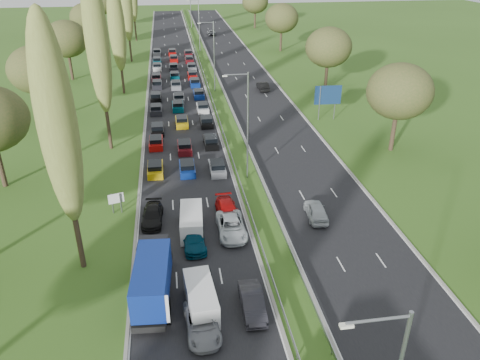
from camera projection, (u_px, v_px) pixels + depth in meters
ground at (214, 88)px, 85.55m from camera, size 260.00×260.00×0.00m
near_carriageway at (176, 86)px, 86.84m from camera, size 10.50×215.00×0.04m
far_carriageway at (248, 83)px, 88.66m from camera, size 10.50×215.00×0.04m
central_reservation at (212, 81)px, 87.50m from camera, size 2.36×215.00×0.32m
lamp_columns at (214, 57)px, 81.06m from camera, size 0.18×140.18×12.00m
poplar_row at (110, 31)px, 67.34m from camera, size 2.80×127.80×22.44m
woodland_left at (31, 76)px, 63.17m from camera, size 8.00×166.00×11.10m
woodland_right at (346, 58)px, 72.95m from camera, size 8.00×153.00×11.10m
traffic_queue_fill at (177, 91)px, 82.19m from camera, size 9.10×69.30×0.80m
near_car_3 at (152, 215)px, 44.28m from camera, size 2.17×4.73×1.34m
near_car_6 at (202, 323)px, 31.72m from camera, size 2.50×4.96×1.35m
near_car_7 at (194, 239)px, 40.76m from camera, size 2.18×4.80×1.36m
near_car_9 at (252, 302)px, 33.48m from camera, size 1.60×4.50×1.48m
near_car_10 at (231, 226)px, 42.43m from camera, size 2.46×5.34×1.48m
near_car_11 at (227, 210)px, 45.10m from camera, size 2.22×4.89×1.39m
near_car_12 at (232, 223)px, 43.11m from camera, size 1.69×3.94×1.32m
far_car_0 at (316, 211)px, 44.87m from camera, size 2.17×4.59×1.52m
far_car_1 at (263, 86)px, 83.78m from camera, size 1.65×4.64×1.53m
far_car_2 at (211, 32)px, 134.49m from camera, size 2.22×4.78×1.32m
blue_lorry at (153, 276)px, 34.30m from camera, size 2.38×8.56×3.61m
white_van_front at (201, 296)px, 33.68m from camera, size 1.94×4.95×1.99m
white_van_rear at (191, 220)px, 42.81m from camera, size 2.00×5.11×2.05m
info_sign at (116, 200)px, 45.45m from camera, size 1.46×0.54×2.10m
direction_sign at (328, 97)px, 68.63m from camera, size 4.00×0.25×5.20m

